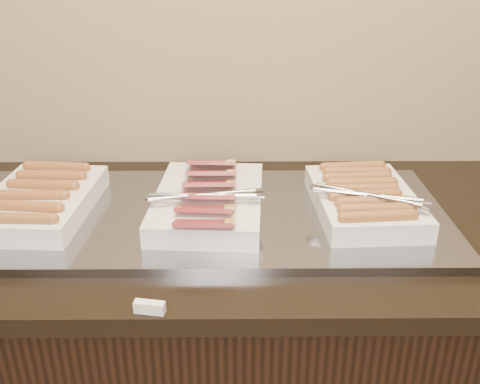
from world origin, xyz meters
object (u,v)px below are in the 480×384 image
(warming_tray, at_px, (194,215))
(dish_left, at_px, (40,201))
(counter, at_px, (204,362))
(dish_right, at_px, (364,199))
(dish_center, at_px, (208,200))

(warming_tray, bearing_deg, dish_left, 180.00)
(counter, height_order, warming_tray, warming_tray)
(counter, bearing_deg, warming_tray, 180.00)
(counter, xyz_separation_m, dish_left, (-0.37, 0.00, 0.50))
(dish_right, bearing_deg, dish_left, 176.91)
(dish_left, xyz_separation_m, dish_center, (0.40, -0.00, 0.00))
(warming_tray, bearing_deg, dish_center, -6.10)
(warming_tray, distance_m, dish_center, 0.06)
(counter, xyz_separation_m, dish_right, (0.39, -0.00, 0.50))
(dish_right, bearing_deg, counter, 176.61)
(dish_left, height_order, dish_center, dish_center)
(counter, relative_size, dish_center, 5.26)
(warming_tray, distance_m, dish_left, 0.36)
(dish_left, relative_size, dish_center, 0.92)
(counter, relative_size, warming_tray, 1.72)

